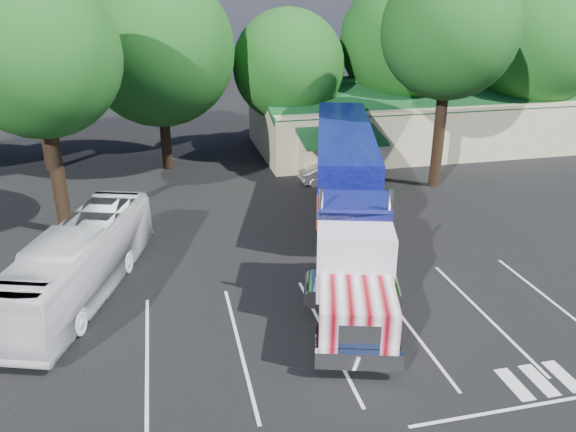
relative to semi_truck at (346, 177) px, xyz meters
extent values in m
plane|color=black|center=(-3.80, -3.47, -2.74)|extent=(120.00, 120.00, 0.00)
cube|color=#BBB58B|center=(10.20, 14.53, -0.74)|extent=(24.00, 11.00, 4.00)
cube|color=#134520|center=(10.20, 12.13, 1.76)|extent=(24.20, 6.25, 2.10)
cube|color=#134520|center=(10.20, 16.93, 1.76)|extent=(24.20, 6.25, 2.10)
cube|color=#BBB58B|center=(2.20, 8.83, -1.34)|extent=(5.00, 2.50, 2.80)
cube|color=#134520|center=(2.20, 7.53, 0.16)|extent=(5.40, 3.19, 0.80)
cylinder|color=black|center=(-16.80, 14.33, -0.74)|extent=(0.70, 0.70, 4.00)
sphere|color=#144715|center=(-16.80, 14.33, 4.41)|extent=(8.40, 8.40, 8.40)
cylinder|color=black|center=(-8.80, 12.73, -0.59)|extent=(0.70, 0.70, 4.30)
sphere|color=#144715|center=(-8.80, 12.73, 5.31)|extent=(10.00, 10.00, 10.00)
cylinder|color=black|center=(0.20, 14.03, -0.94)|extent=(0.70, 0.70, 3.60)
sphere|color=#144715|center=(0.20, 14.03, 3.86)|extent=(8.00, 8.00, 8.00)
cylinder|color=black|center=(9.20, 14.53, -0.49)|extent=(0.70, 0.70, 4.50)
sphere|color=#144715|center=(9.20, 14.53, 5.36)|extent=(9.60, 9.60, 9.60)
cylinder|color=black|center=(19.20, 13.33, -0.79)|extent=(0.70, 0.70, 3.90)
sphere|color=#144715|center=(19.20, 13.33, 5.06)|extent=(10.40, 10.40, 10.40)
cylinder|color=black|center=(-14.30, 2.53, 0.26)|extent=(0.70, 0.70, 6.00)
sphere|color=#144715|center=(-14.30, 2.53, 6.11)|extent=(7.60, 7.60, 7.60)
cylinder|color=black|center=(7.70, 5.03, 0.51)|extent=(0.70, 0.70, 6.50)
sphere|color=#144715|center=(7.70, 5.03, 6.76)|extent=(8.00, 8.00, 8.00)
cube|color=black|center=(-2.33, -8.02, -1.90)|extent=(3.29, 7.90, 0.28)
cube|color=white|center=(-3.51, -12.08, -2.01)|extent=(2.79, 1.06, 0.62)
cube|color=white|center=(-3.45, -11.86, -1.33)|extent=(1.34, 0.51, 1.02)
cube|color=white|center=(-3.08, -10.62, -1.11)|extent=(3.25, 3.32, 1.30)
cube|color=silver|center=(-2.46, -8.45, -0.43)|extent=(3.21, 2.52, 2.59)
cube|color=black|center=(-2.66, -9.15, 0.13)|extent=(2.52, 0.81, 1.13)
cube|color=white|center=(-2.19, -7.53, 1.04)|extent=(2.85, 0.93, 0.28)
cube|color=#0C1557|center=(-1.89, -6.50, -0.21)|extent=(3.34, 2.95, 3.05)
cylinder|color=white|center=(-3.42, -7.11, 0.19)|extent=(0.25, 0.25, 3.84)
cylinder|color=white|center=(-0.93, -7.84, 0.19)|extent=(0.25, 0.25, 3.84)
cylinder|color=white|center=(-3.76, -7.48, -1.90)|extent=(1.22, 1.94, 0.74)
cylinder|color=white|center=(-0.84, -8.33, -1.90)|extent=(1.22, 1.94, 0.74)
cube|color=silver|center=(0.85, 2.92, -0.32)|extent=(6.85, 14.68, 1.69)
cube|color=#090855|center=(0.85, 2.92, 1.20)|extent=(6.85, 14.68, 1.35)
cube|color=black|center=(2.17, 7.47, -1.78)|extent=(2.40, 4.17, 0.39)
cube|color=black|center=(-1.61, -2.70, -1.95)|extent=(0.17, 0.17, 1.58)
cube|color=black|center=(-0.09, -3.15, -1.95)|extent=(0.17, 0.17, 1.58)
cube|color=white|center=(2.90, 9.97, -2.24)|extent=(2.64, 0.89, 0.14)
cylinder|color=black|center=(-4.38, -10.83, -2.12)|extent=(0.73, 1.30, 1.24)
cylinder|color=black|center=(-2.10, -11.49, -2.12)|extent=(0.73, 1.30, 1.24)
cylinder|color=black|center=(-2.93, -5.84, -2.12)|extent=(0.73, 1.30, 1.24)
cylinder|color=black|center=(-0.66, -6.51, -2.12)|extent=(0.73, 1.30, 1.24)
cylinder|color=black|center=(-2.59, -4.65, -2.12)|extent=(0.73, 1.30, 1.24)
cylinder|color=black|center=(-0.31, -5.31, -2.12)|extent=(0.73, 1.30, 1.24)
cylinder|color=black|center=(0.78, 6.94, -2.12)|extent=(0.73, 1.30, 1.24)
cylinder|color=black|center=(3.06, 6.28, -2.12)|extent=(0.73, 1.30, 1.24)
cylinder|color=black|center=(1.16, 8.24, -2.12)|extent=(0.73, 1.30, 1.24)
cylinder|color=black|center=(3.44, 7.58, -2.12)|extent=(0.73, 1.30, 1.24)
imported|color=black|center=(0.70, -3.47, -1.90)|extent=(0.54, 0.70, 1.69)
imported|color=black|center=(1.70, 1.67, -2.27)|extent=(1.30, 1.90, 0.95)
imported|color=silver|center=(-12.75, -4.38, -1.26)|extent=(5.74, 10.90, 2.97)
imported|color=#B1B2B9|center=(1.20, 7.03, -2.13)|extent=(3.75, 1.44, 1.22)
camera|label=1|loc=(-9.06, -26.07, 9.07)|focal=35.00mm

